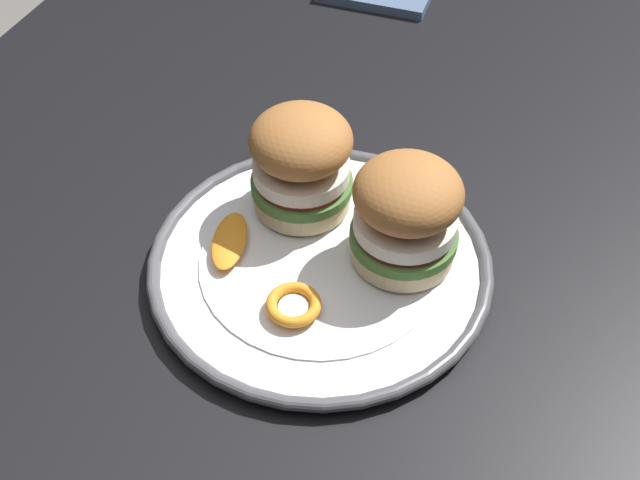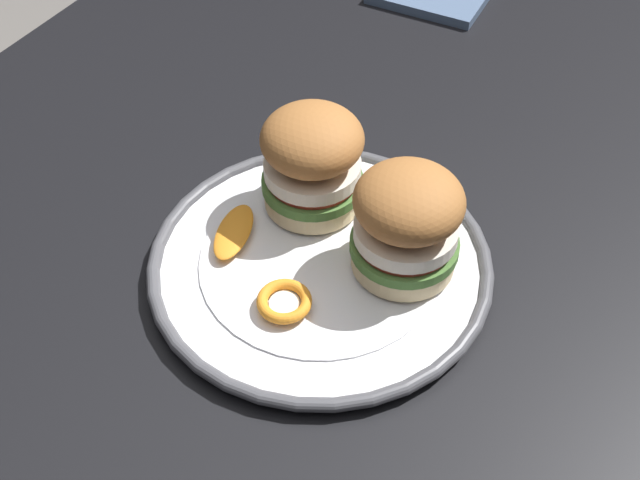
{
  "view_description": "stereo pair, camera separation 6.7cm",
  "coord_description": "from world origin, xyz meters",
  "px_view_note": "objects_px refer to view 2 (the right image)",
  "views": [
    {
      "loc": [
        0.46,
        0.14,
        1.27
      ],
      "look_at": [
        0.02,
        -0.03,
        0.76
      ],
      "focal_mm": 46.01,
      "sensor_mm": 36.0,
      "label": 1
    },
    {
      "loc": [
        0.43,
        0.2,
        1.27
      ],
      "look_at": [
        0.02,
        -0.03,
        0.76
      ],
      "focal_mm": 46.01,
      "sensor_mm": 36.0,
      "label": 2
    }
  ],
  "objects_px": {
    "dinner_plate": "(320,264)",
    "sandwich_half_left": "(312,160)",
    "dining_table": "(359,326)",
    "sandwich_half_right": "(407,222)"
  },
  "relations": [
    {
      "from": "dining_table",
      "to": "sandwich_half_left",
      "type": "xyz_separation_m",
      "value": [
        -0.04,
        -0.08,
        0.15
      ]
    },
    {
      "from": "dinner_plate",
      "to": "sandwich_half_right",
      "type": "bearing_deg",
      "value": 114.82
    },
    {
      "from": "dining_table",
      "to": "sandwich_half_left",
      "type": "height_order",
      "value": "sandwich_half_left"
    },
    {
      "from": "dinner_plate",
      "to": "dining_table",
      "type": "bearing_deg",
      "value": 115.35
    },
    {
      "from": "dinner_plate",
      "to": "sandwich_half_left",
      "type": "xyz_separation_m",
      "value": [
        -0.06,
        -0.04,
        0.06
      ]
    },
    {
      "from": "dinner_plate",
      "to": "sandwich_half_left",
      "type": "relative_size",
      "value": 2.7
    },
    {
      "from": "dinner_plate",
      "to": "sandwich_half_right",
      "type": "height_order",
      "value": "sandwich_half_right"
    },
    {
      "from": "dining_table",
      "to": "dinner_plate",
      "type": "height_order",
      "value": "dinner_plate"
    },
    {
      "from": "sandwich_half_left",
      "to": "sandwich_half_right",
      "type": "distance_m",
      "value": 0.11
    },
    {
      "from": "dining_table",
      "to": "sandwich_half_left",
      "type": "bearing_deg",
      "value": -119.48
    }
  ]
}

